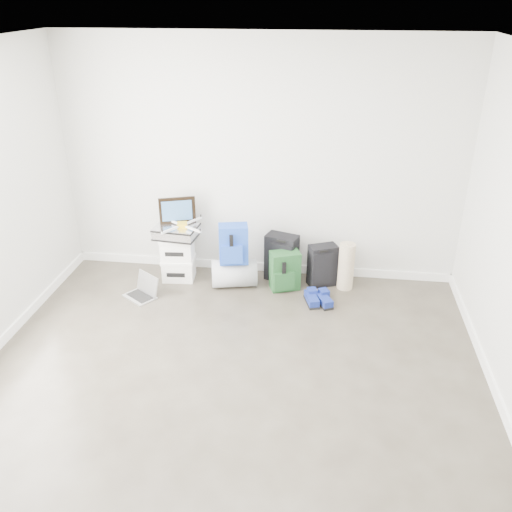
# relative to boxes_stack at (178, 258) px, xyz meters

# --- Properties ---
(ground) EXTENTS (5.00, 5.00, 0.00)m
(ground) POSITION_rel_boxes_stack_xyz_m (0.91, -2.17, -0.27)
(ground) COLOR #363027
(ground) RESTS_ON ground
(room_envelope) EXTENTS (4.52, 5.02, 2.71)m
(room_envelope) POSITION_rel_boxes_stack_xyz_m (0.91, -2.15, 1.46)
(room_envelope) COLOR silver
(room_envelope) RESTS_ON ground
(boxes_stack) EXTENTS (0.39, 0.33, 0.53)m
(boxes_stack) POSITION_rel_boxes_stack_xyz_m (0.00, 0.00, 0.00)
(boxes_stack) COLOR white
(boxes_stack) RESTS_ON ground
(briefcase) EXTENTS (0.50, 0.39, 0.13)m
(briefcase) POSITION_rel_boxes_stack_xyz_m (0.00, 0.00, 0.33)
(briefcase) COLOR #B2B2B7
(briefcase) RESTS_ON boxes_stack
(painting) EXTENTS (0.40, 0.16, 0.31)m
(painting) POSITION_rel_boxes_stack_xyz_m (0.00, 0.10, 0.55)
(painting) COLOR black
(painting) RESTS_ON briefcase
(drone) EXTENTS (0.51, 0.51, 0.05)m
(drone) POSITION_rel_boxes_stack_xyz_m (0.08, -0.02, 0.42)
(drone) COLOR gold
(drone) RESTS_ON briefcase
(duffel_bag) EXTENTS (0.56, 0.41, 0.31)m
(duffel_bag) POSITION_rel_boxes_stack_xyz_m (0.67, -0.09, -0.11)
(duffel_bag) COLOR gray
(duffel_bag) RESTS_ON ground
(blue_backpack) EXTENTS (0.35, 0.29, 0.44)m
(blue_backpack) POSITION_rel_boxes_stack_xyz_m (0.67, -0.12, 0.26)
(blue_backpack) COLOR blue
(blue_backpack) RESTS_ON duffel_bag
(large_suitcase) EXTENTS (0.40, 0.32, 0.55)m
(large_suitcase) POSITION_rel_boxes_stack_xyz_m (1.19, 0.14, 0.01)
(large_suitcase) COLOR black
(large_suitcase) RESTS_ON ground
(green_backpack) EXTENTS (0.37, 0.33, 0.45)m
(green_backpack) POSITION_rel_boxes_stack_xyz_m (1.25, -0.08, -0.05)
(green_backpack) COLOR #143819
(green_backpack) RESTS_ON ground
(carry_on) EXTENTS (0.36, 0.31, 0.49)m
(carry_on) POSITION_rel_boxes_stack_xyz_m (1.66, 0.06, -0.02)
(carry_on) COLOR black
(carry_on) RESTS_ON ground
(shoes) EXTENTS (0.34, 0.31, 0.10)m
(shoes) POSITION_rel_boxes_stack_xyz_m (1.63, -0.37, -0.22)
(shoes) COLOR black
(shoes) RESTS_ON ground
(rolled_rug) EXTENTS (0.18, 0.18, 0.55)m
(rolled_rug) POSITION_rel_boxes_stack_xyz_m (1.93, 0.03, 0.01)
(rolled_rug) COLOR tan
(rolled_rug) RESTS_ON ground
(laptop) EXTENTS (0.42, 0.40, 0.24)m
(laptop) POSITION_rel_boxes_stack_xyz_m (-0.29, -0.45, -0.21)
(laptop) COLOR silver
(laptop) RESTS_ON ground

